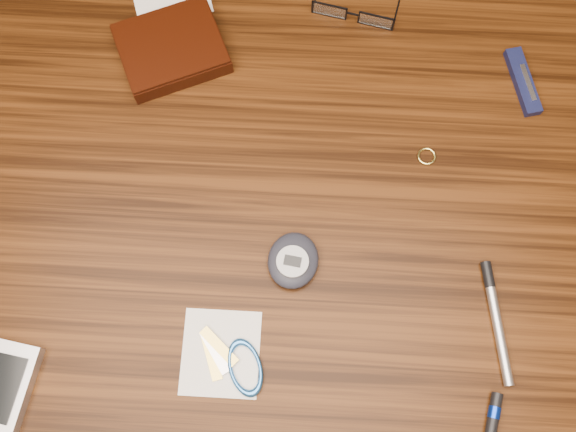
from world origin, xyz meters
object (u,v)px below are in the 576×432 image
notepad_keys (233,361)px  desk (272,246)px  silver_pen (495,312)px  wallet_and_card (172,48)px  pedometer (293,260)px  eyeglasses (354,12)px  pocket_knife (523,82)px

notepad_keys → desk: bearing=79.4°
notepad_keys → silver_pen: bearing=13.4°
desk → notepad_keys: notepad_keys is taller
wallet_and_card → notepad_keys: (0.10, -0.37, -0.01)m
pedometer → eyeglasses: bearing=79.7°
wallet_and_card → notepad_keys: 0.38m
wallet_and_card → silver_pen: wallet_and_card is taller
eyeglasses → pocket_knife: 0.22m
wallet_and_card → silver_pen: 0.49m
desk → notepad_keys: (-0.03, -0.15, 0.11)m
desk → silver_pen: bearing=-19.2°
wallet_and_card → eyeglasses: size_ratio=1.48×
pedometer → pocket_knife: (0.27, 0.24, -0.01)m
wallet_and_card → pocket_knife: size_ratio=2.08×
notepad_keys → silver_pen: size_ratio=0.76×
pedometer → pocket_knife: size_ratio=0.79×
pedometer → silver_pen: bearing=-11.2°
eyeglasses → notepad_keys: eyeglasses is taller
wallet_and_card → pocket_knife: bearing=-2.4°
desk → silver_pen: size_ratio=7.50×
pocket_knife → pedometer: bearing=-138.2°
eyeglasses → silver_pen: 0.40m
eyeglasses → silver_pen: (0.16, -0.36, -0.01)m
pedometer → silver_pen: pedometer is taller
notepad_keys → pocket_knife: (0.32, 0.35, 0.00)m
pedometer → pocket_knife: bearing=41.8°
desk → eyeglasses: eyeglasses is taller
pedometer → wallet_and_card: bearing=122.3°
pocket_knife → eyeglasses: bearing=158.3°
notepad_keys → eyeglasses: bearing=74.9°
wallet_and_card → pedometer: (0.16, -0.26, -0.00)m
notepad_keys → pocket_knife: 0.47m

